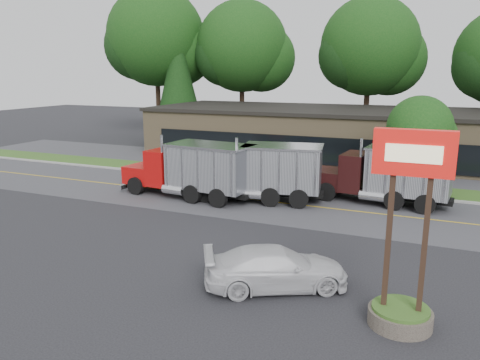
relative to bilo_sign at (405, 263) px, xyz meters
The scene contains 17 objects.
ground 10.98m from the bilo_sign, 166.61° to the left, with size 140.00×140.00×0.00m, color #313135.
road 15.70m from the bilo_sign, 132.40° to the left, with size 60.00×8.00×0.02m, color #515156.
center_line 15.70m from the bilo_sign, 132.40° to the left, with size 60.00×0.12×0.01m, color gold.
curb 19.00m from the bilo_sign, 123.77° to the left, with size 60.00×0.30×0.12m, color #9E9E99.
grass_verge 20.51m from the bilo_sign, 120.96° to the left, with size 60.00×3.40×0.03m, color #376020.
far_parking 24.91m from the bilo_sign, 115.02° to the left, with size 60.00×7.00×0.02m, color #515156.
strip_mall 29.74m from the bilo_sign, 106.61° to the left, with size 32.00×12.00×4.00m, color #937C5A.
bilo_sign is the anchor object (origin of this frame).
tree_far_a 46.89m from the bilo_sign, 131.19° to the left, with size 11.98×11.28×17.09m.
tree_far_b 42.61m from the bilo_sign, 119.04° to the left, with size 10.77×10.13×15.36m.
tree_far_c 37.92m from the bilo_sign, 99.82° to the left, with size 10.48×9.86×14.95m.
evergreen_left 42.22m from the bilo_sign, 129.19° to the left, with size 5.54×5.54×12.60m.
tree_verge 17.65m from the bilo_sign, 91.42° to the left, with size 4.27×4.02×6.10m.
dump_truck_red 16.62m from the bilo_sign, 140.33° to the left, with size 8.69×3.42×3.36m.
dump_truck_blue 14.46m from the bilo_sign, 126.65° to the left, with size 7.97×3.82×3.36m.
dump_truck_maroon 13.89m from the bilo_sign, 97.42° to the left, with size 7.99×3.39×3.36m.
rally_car 4.57m from the bilo_sign, 167.26° to the left, with size 2.07×5.08×1.47m, color silver.
Camera 1 is at (11.05, -16.20, 7.49)m, focal length 35.00 mm.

